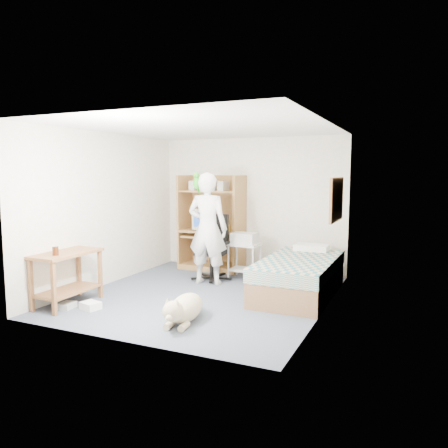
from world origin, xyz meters
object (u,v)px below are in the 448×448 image
(person, at_px, (208,229))
(dog, at_px, (184,308))
(computer_hutch, at_px, (212,227))
(side_desk, at_px, (67,270))
(printer_cart, at_px, (244,255))
(bed, at_px, (299,276))
(office_chair, at_px, (213,256))

(person, xyz_separation_m, dog, (0.59, -1.85, -0.75))
(computer_hutch, relative_size, side_desk, 1.80)
(side_desk, bearing_deg, printer_cart, 55.36)
(side_desk, xyz_separation_m, dog, (1.86, 0.02, -0.31))
(computer_hutch, height_order, bed, computer_hutch)
(computer_hutch, distance_m, bed, 2.35)
(office_chair, distance_m, person, 0.62)
(side_desk, bearing_deg, dog, 0.72)
(office_chair, bearing_deg, bed, -17.50)
(dog, height_order, printer_cart, printer_cart)
(side_desk, xyz_separation_m, person, (1.27, 1.88, 0.43))
(side_desk, height_order, office_chair, office_chair)
(office_chair, relative_size, person, 0.60)
(office_chair, xyz_separation_m, person, (0.06, -0.31, 0.53))
(side_desk, relative_size, printer_cart, 1.60)
(person, bearing_deg, printer_cart, -130.93)
(office_chair, relative_size, dog, 1.02)
(printer_cart, bearing_deg, dog, -84.91)
(computer_hutch, distance_m, person, 1.15)
(side_desk, relative_size, office_chair, 0.90)
(side_desk, bearing_deg, person, 55.86)
(bed, xyz_separation_m, printer_cart, (-1.15, 0.64, 0.13))
(side_desk, bearing_deg, office_chair, 60.90)
(bed, relative_size, side_desk, 2.02)
(office_chair, relative_size, printer_cart, 1.78)
(printer_cart, bearing_deg, computer_hutch, 152.00)
(person, bearing_deg, office_chair, -84.68)
(printer_cart, bearing_deg, office_chair, -149.13)
(side_desk, xyz_separation_m, office_chair, (1.22, 2.19, -0.09))
(computer_hutch, bearing_deg, person, -68.33)
(computer_hutch, xyz_separation_m, side_desk, (-0.85, -2.94, -0.33))
(office_chair, bearing_deg, person, -84.68)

